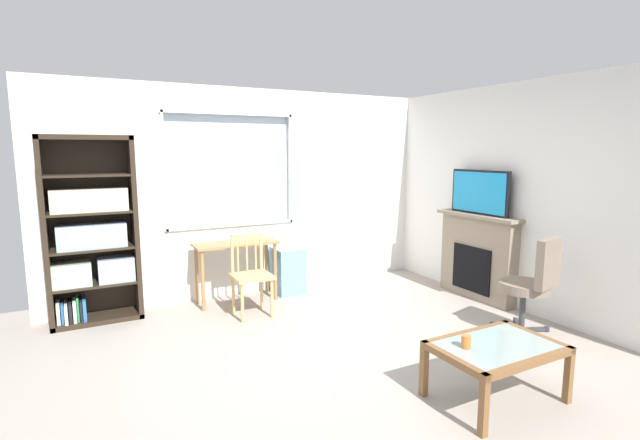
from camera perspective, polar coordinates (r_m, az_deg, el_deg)
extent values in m
cube|color=#9E9389|center=(4.32, 2.11, -16.60)|extent=(5.96, 5.50, 0.02)
cube|color=silver|center=(6.12, -8.57, -4.58)|extent=(4.96, 0.12, 0.89)
cube|color=silver|center=(6.00, -9.01, 14.31)|extent=(4.96, 0.12, 0.31)
cube|color=silver|center=(5.64, -26.00, 5.25)|extent=(1.44, 0.12, 1.40)
cube|color=silver|center=(6.63, 3.71, 6.47)|extent=(1.93, 0.12, 1.40)
cube|color=silver|center=(5.90, -11.09, 6.07)|extent=(1.59, 0.02, 1.40)
cube|color=white|center=(5.90, -10.70, -0.59)|extent=(1.65, 0.06, 0.03)
cube|color=white|center=(5.85, -11.08, 12.75)|extent=(1.65, 0.06, 0.03)
cube|color=white|center=(5.65, -18.65, 5.67)|extent=(0.03, 0.06, 1.40)
cube|color=white|center=(6.12, -3.71, 6.29)|extent=(0.03, 0.06, 1.40)
cube|color=silver|center=(5.66, 24.98, 2.38)|extent=(0.12, 4.70, 2.59)
cube|color=#2D2319|center=(5.45, -30.76, -1.47)|extent=(0.05, 0.38, 1.98)
cube|color=#2D2319|center=(5.47, -21.86, -0.84)|extent=(0.05, 0.38, 1.98)
cube|color=#2D2319|center=(5.38, -26.99, 9.05)|extent=(0.90, 0.38, 0.05)
cube|color=#2D2319|center=(5.67, -25.64, -10.83)|extent=(0.90, 0.38, 0.05)
cube|color=#2D2319|center=(5.62, -26.37, -0.88)|extent=(0.90, 0.02, 1.98)
cube|color=#2D2319|center=(5.56, -25.90, -7.06)|extent=(0.85, 0.36, 0.02)
cube|color=#2D2319|center=(5.48, -26.17, -3.15)|extent=(0.85, 0.36, 0.02)
cube|color=#2D2319|center=(5.42, -26.44, 0.86)|extent=(0.85, 0.36, 0.02)
cube|color=#2D2319|center=(5.38, -26.71, 4.94)|extent=(0.85, 0.36, 0.02)
cube|color=#B7D6B2|center=(5.52, -28.35, -5.91)|extent=(0.39, 0.27, 0.24)
cube|color=#9EBCDB|center=(5.53, -23.83, -5.51)|extent=(0.36, 0.28, 0.26)
cube|color=#9EBCDB|center=(5.44, -26.27, -1.75)|extent=(0.66, 0.28, 0.25)
cube|color=beige|center=(5.39, -26.52, 2.22)|extent=(0.73, 0.27, 0.24)
cube|color=white|center=(5.62, -29.53, -9.86)|extent=(0.03, 0.21, 0.22)
cube|color=#286BB2|center=(5.62, -29.14, -9.89)|extent=(0.02, 0.22, 0.21)
cube|color=white|center=(5.62, -28.79, -9.93)|extent=(0.03, 0.30, 0.20)
cube|color=black|center=(5.61, -28.38, -9.83)|extent=(0.03, 0.27, 0.21)
cube|color=white|center=(5.61, -27.98, -9.76)|extent=(0.03, 0.25, 0.22)
cube|color=green|center=(5.61, -27.67, -9.56)|extent=(0.02, 0.21, 0.25)
cube|color=black|center=(5.61, -27.37, -9.71)|extent=(0.02, 0.29, 0.22)
cube|color=#286BB2|center=(5.61, -27.03, -9.66)|extent=(0.03, 0.27, 0.23)
cube|color=#A37547|center=(5.65, -10.34, -2.85)|extent=(0.99, 0.39, 0.03)
cylinder|color=#A37547|center=(5.48, -14.24, -7.30)|extent=(0.04, 0.04, 0.71)
cylinder|color=#A37547|center=(5.75, -5.54, -6.33)|extent=(0.04, 0.04, 0.71)
cylinder|color=#A37547|center=(5.75, -14.94, -6.58)|extent=(0.04, 0.04, 0.71)
cylinder|color=#A37547|center=(6.00, -6.60, -5.69)|extent=(0.04, 0.04, 0.71)
cube|color=tan|center=(5.20, -8.38, -6.89)|extent=(0.42, 0.40, 0.04)
cylinder|color=tan|center=(5.07, -9.56, -10.08)|extent=(0.04, 0.04, 0.43)
cylinder|color=tan|center=(5.18, -5.93, -9.60)|extent=(0.04, 0.04, 0.43)
cylinder|color=tan|center=(5.36, -10.63, -9.07)|extent=(0.04, 0.04, 0.43)
cylinder|color=tan|center=(5.47, -7.19, -8.65)|extent=(0.04, 0.04, 0.43)
cylinder|color=tan|center=(5.24, -10.77, -4.28)|extent=(0.04, 0.04, 0.45)
cylinder|color=tan|center=(5.35, -7.28, -3.95)|extent=(0.04, 0.04, 0.45)
cube|color=tan|center=(5.25, -9.06, -2.04)|extent=(0.36, 0.04, 0.06)
cylinder|color=tan|center=(5.27, -10.09, -4.54)|extent=(0.02, 0.02, 0.35)
cylinder|color=tan|center=(5.30, -9.00, -4.43)|extent=(0.02, 0.02, 0.35)
cylinder|color=tan|center=(5.33, -7.93, -4.33)|extent=(0.02, 0.02, 0.35)
cube|color=#72ADDB|center=(6.03, -4.00, -6.18)|extent=(0.35, 0.40, 0.59)
cube|color=gray|center=(6.08, 18.84, -4.43)|extent=(0.18, 1.07, 1.02)
cube|color=black|center=(6.04, 18.16, -5.74)|extent=(0.03, 0.59, 0.56)
cube|color=gray|center=(5.97, 18.95, 0.50)|extent=(0.26, 1.17, 0.04)
cube|color=black|center=(5.94, 19.08, 3.26)|extent=(0.05, 0.86, 0.54)
cube|color=#198CCC|center=(5.92, 18.89, 3.25)|extent=(0.01, 0.81, 0.49)
cylinder|color=#7A6B5B|center=(5.09, 23.82, -7.52)|extent=(0.48, 0.48, 0.09)
cube|color=#7A6B5B|center=(4.95, 26.34, -4.81)|extent=(0.41, 0.17, 0.48)
cylinder|color=#38383D|center=(5.16, 23.66, -10.09)|extent=(0.06, 0.06, 0.42)
cube|color=#38383D|center=(5.11, 22.84, -12.72)|extent=(0.28, 0.10, 0.03)
cylinder|color=#38383D|center=(5.00, 22.12, -13.25)|extent=(0.05, 0.05, 0.05)
cube|color=#38383D|center=(5.15, 24.68, -12.70)|extent=(0.06, 0.28, 0.03)
cylinder|color=#38383D|center=(5.06, 25.89, -13.19)|extent=(0.05, 0.05, 0.05)
cube|color=#38383D|center=(5.30, 24.87, -12.09)|extent=(0.27, 0.14, 0.03)
cylinder|color=#38383D|center=(5.37, 26.18, -11.96)|extent=(0.05, 0.05, 0.05)
cube|color=#38383D|center=(5.36, 23.23, -11.75)|extent=(0.21, 0.24, 0.03)
cylinder|color=#38383D|center=(5.49, 22.95, -11.30)|extent=(0.05, 0.05, 0.05)
cube|color=#38383D|center=(5.25, 21.97, -12.12)|extent=(0.18, 0.26, 0.03)
cylinder|color=#38383D|center=(5.27, 20.43, -12.01)|extent=(0.05, 0.05, 0.05)
cube|color=#8C9E99|center=(3.73, 20.96, -14.24)|extent=(0.81, 0.52, 0.02)
cube|color=brown|center=(3.57, 24.54, -15.75)|extent=(0.91, 0.05, 0.05)
cube|color=brown|center=(3.91, 17.70, -13.22)|extent=(0.91, 0.05, 0.05)
cube|color=brown|center=(3.44, 16.05, -16.23)|extent=(0.05, 0.62, 0.05)
cube|color=brown|center=(4.05, 25.05, -12.86)|extent=(0.05, 0.62, 0.05)
cube|color=brown|center=(3.37, 19.52, -21.11)|extent=(0.05, 0.05, 0.38)
cube|color=brown|center=(3.99, 28.27, -16.79)|extent=(0.05, 0.05, 0.38)
cube|color=brown|center=(3.72, 12.68, -17.77)|extent=(0.05, 0.05, 0.38)
cube|color=brown|center=(4.29, 21.71, -14.52)|extent=(0.05, 0.05, 0.38)
cylinder|color=orange|center=(3.58, 17.57, -14.07)|extent=(0.07, 0.07, 0.09)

